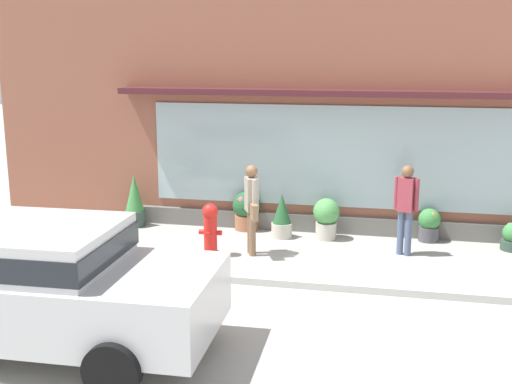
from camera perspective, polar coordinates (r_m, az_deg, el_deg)
name	(u,v)px	position (r m, az deg, el deg)	size (l,w,h in m)	color
ground_plane	(294,282)	(10.42, 3.43, -7.98)	(60.00, 60.00, 0.00)	#9E9B93
curb_strip	(292,282)	(10.21, 3.27, -8.05)	(14.00, 0.24, 0.12)	#B2B2AD
storefront	(320,104)	(12.96, 5.75, 7.78)	(14.00, 0.81, 5.30)	#935642
fire_hydrant	(210,229)	(11.55, -4.09, -3.31)	(0.42, 0.39, 0.97)	red
pedestrian_with_handbag	(252,203)	(11.45, -0.39, -1.03)	(0.36, 0.63, 1.66)	brown
pedestrian_passerby	(406,203)	(11.76, 13.23, -0.99)	(0.43, 0.28, 1.66)	#475675
parked_car_silver	(27,279)	(8.39, -19.72, -7.28)	(4.58, 2.18, 1.59)	silver
potted_plant_trailing_edge	(135,202)	(13.70, -10.76, -0.84)	(0.43, 0.43, 1.11)	#33473D
potted_plant_by_entrance	(282,217)	(12.67, 2.32, -2.22)	(0.41, 0.41, 0.89)	#B7B2A3
potted_plant_near_hydrant	(326,217)	(12.62, 6.28, -2.23)	(0.52, 0.52, 0.82)	#B7B2A3
potted_plant_window_center	(429,224)	(12.89, 15.19, -2.80)	(0.42, 0.42, 0.65)	#4C4C51
potted_plant_low_front	(246,210)	(13.22, -0.86, -1.60)	(0.57, 0.57, 0.80)	#9E6042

